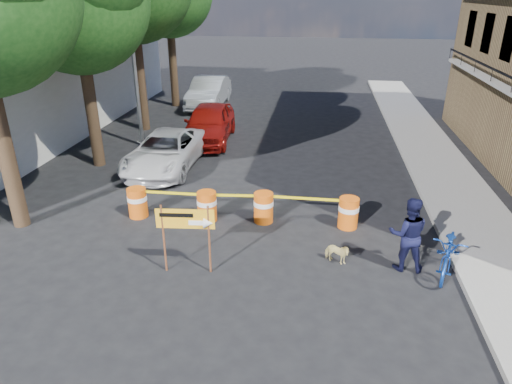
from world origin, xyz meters
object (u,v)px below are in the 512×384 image
(barrel_mid_left, at_px, (207,206))
(barrel_mid_right, at_px, (264,207))
(barrel_far_right, at_px, (348,212))
(suv_white, at_px, (166,151))
(sedan_red, at_px, (209,123))
(barrel_far_left, at_px, (137,202))
(bicycle, at_px, (453,233))
(detour_sign, at_px, (193,224))
(dog, at_px, (337,253))
(pedestrian, at_px, (408,234))
(sedan_silver, at_px, (209,92))

(barrel_mid_left, distance_m, barrel_mid_right, 1.65)
(barrel_mid_left, xyz_separation_m, barrel_far_right, (4.07, 0.14, 0.00))
(barrel_mid_right, height_order, suv_white, suv_white)
(suv_white, bearing_deg, sedan_red, 77.75)
(barrel_far_left, xyz_separation_m, bicycle, (8.44, -1.78, 0.58))
(detour_sign, xyz_separation_m, dog, (3.37, 0.85, -1.01))
(detour_sign, bearing_deg, barrel_far_right, 31.95)
(pedestrian, relative_size, bicycle, 0.89)
(barrel_far_right, xyz_separation_m, sedan_red, (-5.79, 7.43, 0.35))
(detour_sign, bearing_deg, pedestrian, 4.71)
(sedan_silver, bearing_deg, pedestrian, -62.36)
(barrel_mid_right, height_order, bicycle, bicycle)
(barrel_far_left, xyz_separation_m, pedestrian, (7.44, -1.78, 0.47))
(barrel_mid_right, bearing_deg, barrel_far_right, -0.17)
(barrel_far_left, relative_size, barrel_far_right, 1.00)
(barrel_mid_right, height_order, pedestrian, pedestrian)
(barrel_far_right, relative_size, suv_white, 0.18)
(barrel_mid_left, height_order, suv_white, suv_white)
(barrel_mid_right, bearing_deg, sedan_silver, 109.43)
(barrel_far_left, relative_size, barrel_mid_right, 1.00)
(barrel_far_left, distance_m, barrel_far_right, 6.18)
(pedestrian, relative_size, sedan_red, 0.39)
(barrel_mid_left, bearing_deg, barrel_far_right, 2.03)
(detour_sign, distance_m, pedestrian, 5.08)
(pedestrian, relative_size, sedan_silver, 0.37)
(pedestrian, distance_m, suv_white, 9.79)
(barrel_mid_right, height_order, sedan_silver, sedan_silver)
(dog, relative_size, sedan_silver, 0.13)
(pedestrian, height_order, sedan_red, pedestrian)
(pedestrian, distance_m, dog, 1.75)
(pedestrian, bearing_deg, sedan_silver, -60.24)
(barrel_mid_right, height_order, barrel_far_right, same)
(detour_sign, bearing_deg, barrel_far_left, 127.95)
(pedestrian, xyz_separation_m, sedan_red, (-7.06, 9.38, -0.12))
(barrel_far_right, distance_m, suv_white, 7.66)
(bicycle, bearing_deg, barrel_far_right, 158.53)
(barrel_far_left, xyz_separation_m, dog, (5.82, -1.78, -0.19))
(barrel_mid_right, height_order, sedan_red, sedan_red)
(detour_sign, xyz_separation_m, suv_white, (-2.89, 6.64, -0.61))
(barrel_mid_right, distance_m, sedan_silver, 14.77)
(detour_sign, xyz_separation_m, sedan_red, (-2.06, 10.24, -0.46))
(barrel_far_right, relative_size, dog, 1.37)
(barrel_far_left, bearing_deg, barrel_mid_right, 2.75)
(bicycle, height_order, sedan_silver, bicycle)
(barrel_far_left, distance_m, suv_white, 4.04)
(sedan_red, height_order, sedan_silver, sedan_silver)
(sedan_red, bearing_deg, suv_white, -106.11)
(dog, bearing_deg, detour_sign, 127.74)
(sedan_red, bearing_deg, barrel_far_right, -55.22)
(barrel_mid_right, distance_m, dog, 2.85)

